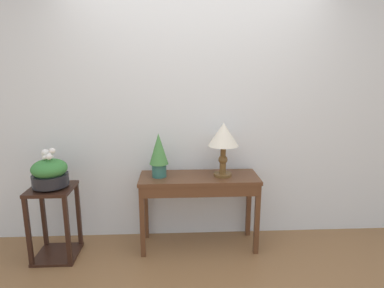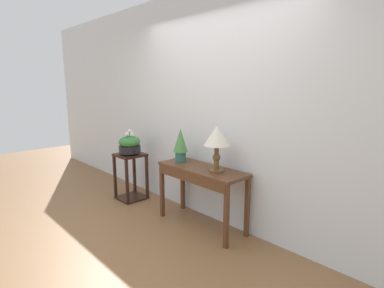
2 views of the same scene
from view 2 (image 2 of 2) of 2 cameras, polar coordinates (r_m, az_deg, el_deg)
ground_plane at (r=3.24m, az=-12.92°, el=-20.36°), size 12.00×12.00×0.01m
back_wall_with_art at (r=3.65m, az=5.01°, el=6.82°), size 9.00×0.10×2.80m
console_table at (r=3.55m, az=1.56°, el=-6.15°), size 1.13×0.42×0.72m
table_lamp at (r=3.30m, az=4.67°, el=1.02°), size 0.29×0.29×0.51m
potted_plant_on_console at (r=3.75m, az=-2.17°, el=0.09°), size 0.18×0.18×0.42m
pedestal_stand_left at (r=4.58m, az=-11.38°, el=-5.98°), size 0.38×0.38×0.68m
planter_bowl_wide at (r=4.46m, az=-11.61°, el=-0.06°), size 0.31×0.31×0.37m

